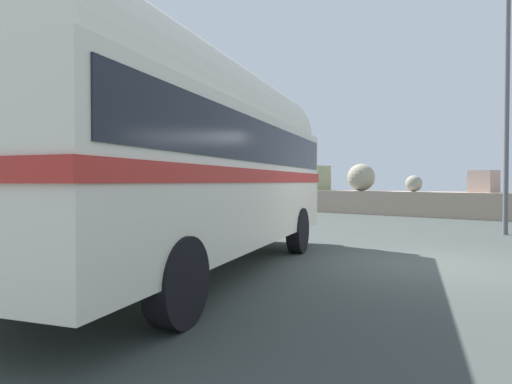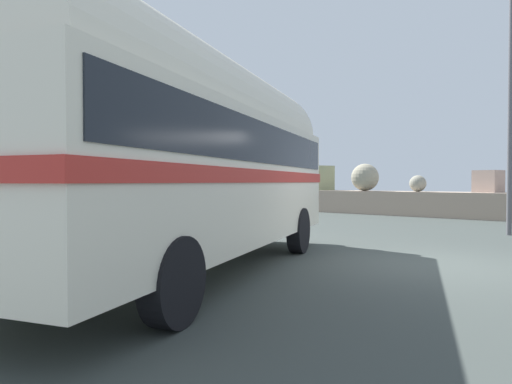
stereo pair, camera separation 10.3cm
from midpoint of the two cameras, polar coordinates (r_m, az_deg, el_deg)
The scene contains 3 objects.
ground at distance 8.93m, azimuth 20.88°, elevation -8.63°, with size 32.00×26.00×0.02m.
vintage_coach at distance 7.53m, azimuth -8.06°, elevation 5.19°, with size 5.23×8.88×3.70m.
lamp_post at distance 14.81m, azimuth 29.19°, elevation 10.96°, with size 0.59×0.79×7.30m.
Camera 1 is at (2.74, -8.38, 1.54)m, focal length 31.47 mm.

